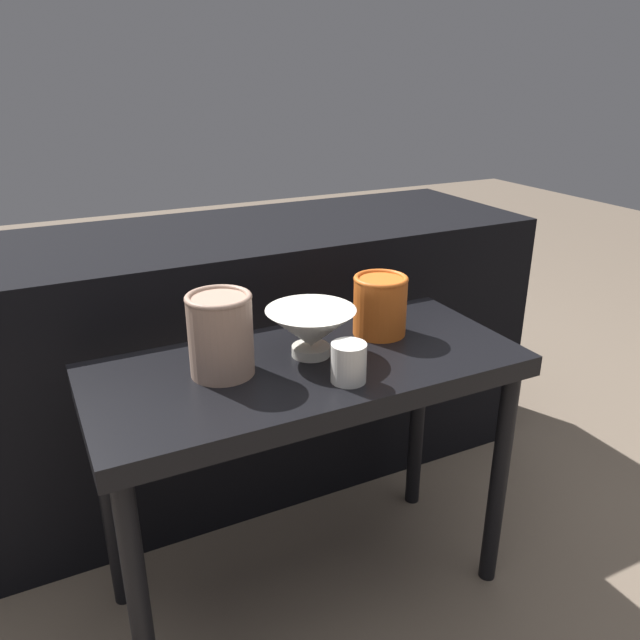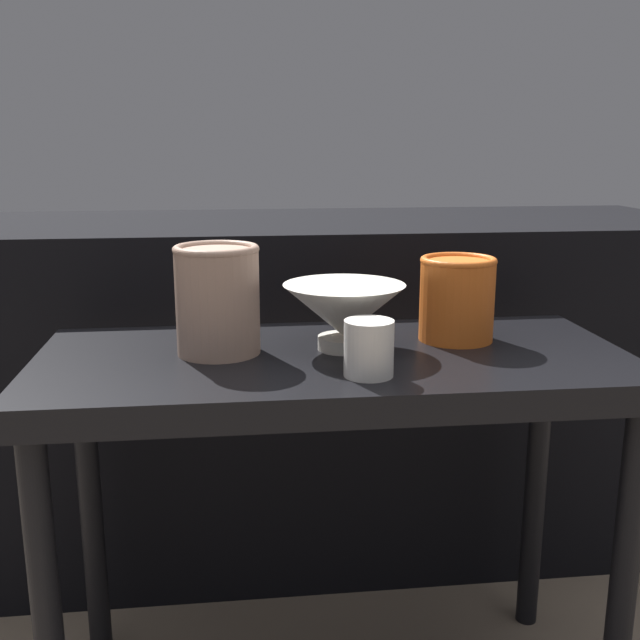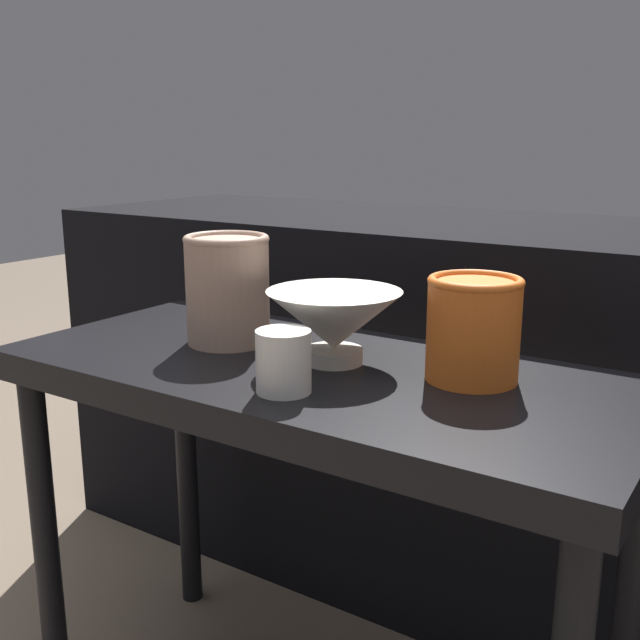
# 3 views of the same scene
# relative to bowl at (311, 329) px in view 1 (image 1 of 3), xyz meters

# --- Properties ---
(ground_plane) EXTENTS (8.00, 8.00, 0.00)m
(ground_plane) POSITION_rel_bowl_xyz_m (-0.02, -0.02, -0.61)
(ground_plane) COLOR #6B5B4C
(table) EXTENTS (0.81, 0.37, 0.55)m
(table) POSITION_rel_bowl_xyz_m (-0.02, -0.02, -0.12)
(table) COLOR black
(table) RESTS_ON ground_plane
(couch_backdrop) EXTENTS (1.62, 0.50, 0.68)m
(couch_backdrop) POSITION_rel_bowl_xyz_m (-0.02, 0.49, -0.26)
(couch_backdrop) COLOR black
(couch_backdrop) RESTS_ON ground_plane
(bowl) EXTENTS (0.17, 0.17, 0.09)m
(bowl) POSITION_rel_bowl_xyz_m (0.00, 0.00, 0.00)
(bowl) COLOR silver
(bowl) RESTS_ON table
(vase_textured_left) EXTENTS (0.12, 0.12, 0.15)m
(vase_textured_left) POSITION_rel_bowl_xyz_m (-0.17, 0.00, 0.02)
(vase_textured_left) COLOR tan
(vase_textured_left) RESTS_ON table
(vase_colorful_right) EXTENTS (0.11, 0.11, 0.12)m
(vase_colorful_right) POSITION_rel_bowl_xyz_m (0.17, 0.03, 0.01)
(vase_colorful_right) COLOR orange
(vase_colorful_right) RESTS_ON table
(cup) EXTENTS (0.06, 0.06, 0.07)m
(cup) POSITION_rel_bowl_xyz_m (0.01, -0.12, -0.02)
(cup) COLOR silver
(cup) RESTS_ON table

